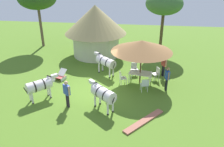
# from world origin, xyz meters

# --- Properties ---
(ground_plane) EXTENTS (36.00, 36.00, 0.00)m
(ground_plane) POSITION_xyz_m (0.00, 0.00, 0.00)
(ground_plane) COLOR #507723
(thatched_hut) EXTENTS (5.29, 5.29, 4.37)m
(thatched_hut) POSITION_xyz_m (-1.15, 6.28, 2.47)
(thatched_hut) COLOR beige
(thatched_hut) RESTS_ON ground_plane
(shade_umbrella) EXTENTS (3.99, 3.99, 3.01)m
(shade_umbrella) POSITION_xyz_m (2.80, 1.40, 2.64)
(shade_umbrella) COLOR brown
(shade_umbrella) RESTS_ON ground_plane
(patio_dining_table) EXTENTS (1.61, 1.11, 0.74)m
(patio_dining_table) POSITION_xyz_m (2.80, 1.40, 0.66)
(patio_dining_table) COLOR silver
(patio_dining_table) RESTS_ON ground_plane
(patio_chair_near_lawn) EXTENTS (0.54, 0.55, 0.90)m
(patio_chair_near_lawn) POSITION_xyz_m (1.59, 1.00, 0.52)
(patio_chair_near_lawn) COLOR white
(patio_chair_near_lawn) RESTS_ON ground_plane
(patio_chair_east_end) EXTENTS (0.53, 0.51, 0.90)m
(patio_chair_east_end) POSITION_xyz_m (3.10, 0.16, 0.52)
(patio_chair_east_end) COLOR white
(patio_chair_east_end) RESTS_ON ground_plane
(patio_chair_west_end) EXTENTS (0.57, 0.58, 0.90)m
(patio_chair_west_end) POSITION_xyz_m (3.94, 1.96, 0.52)
(patio_chair_west_end) COLOR silver
(patio_chair_west_end) RESTS_ON ground_plane
(patio_chair_near_hut) EXTENTS (0.56, 0.54, 0.90)m
(patio_chair_near_hut) POSITION_xyz_m (2.37, 2.60, 0.52)
(patio_chair_near_hut) COLOR silver
(patio_chair_near_hut) RESTS_ON ground_plane
(guest_beside_umbrella) EXTENTS (0.28, 0.57, 1.61)m
(guest_beside_umbrella) POSITION_xyz_m (4.49, 0.55, 0.97)
(guest_beside_umbrella) COLOR black
(guest_beside_umbrella) RESTS_ON ground_plane
(guest_behind_table) EXTENTS (0.38, 0.53, 1.64)m
(guest_behind_table) POSITION_xyz_m (4.45, 2.59, 0.99)
(guest_behind_table) COLOR black
(guest_behind_table) RESTS_ON ground_plane
(standing_watcher) EXTENTS (0.47, 0.45, 1.64)m
(standing_watcher) POSITION_xyz_m (-1.24, -2.09, 0.99)
(standing_watcher) COLOR #251D2A
(standing_watcher) RESTS_ON ground_plane
(striped_lounge_chair) EXTENTS (0.78, 0.93, 0.67)m
(striped_lounge_chair) POSITION_xyz_m (-2.74, 1.23, 0.26)
(striped_lounge_chair) COLOR #C94A47
(striped_lounge_chair) RESTS_ON ground_plane
(zebra_nearest_camera) EXTENTS (1.75, 1.57, 1.51)m
(zebra_nearest_camera) POSITION_xyz_m (0.79, -2.04, 0.97)
(zebra_nearest_camera) COLOR silver
(zebra_nearest_camera) RESTS_ON ground_plane
(zebra_by_umbrella) EXTENTS (1.68, 1.64, 1.46)m
(zebra_by_umbrella) POSITION_xyz_m (-3.06, -1.50, 0.93)
(zebra_by_umbrella) COLOR silver
(zebra_by_umbrella) RESTS_ON ground_plane
(zebra_toward_hut) EXTENTS (1.83, 1.63, 1.52)m
(zebra_toward_hut) POSITION_xyz_m (0.26, 2.42, 0.98)
(zebra_toward_hut) COLOR silver
(zebra_toward_hut) RESTS_ON ground_plane
(acacia_tree_behind_hut) EXTENTS (3.24, 3.24, 5.25)m
(acacia_tree_behind_hut) POSITION_xyz_m (4.61, 8.19, 4.24)
(acacia_tree_behind_hut) COLOR #483921
(acacia_tree_behind_hut) RESTS_ON ground_plane
(brick_patio_kerb) EXTENTS (2.11, 2.35, 0.08)m
(brick_patio_kerb) POSITION_xyz_m (3.08, -2.96, 0.04)
(brick_patio_kerb) COLOR #A3624D
(brick_patio_kerb) RESTS_ON ground_plane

